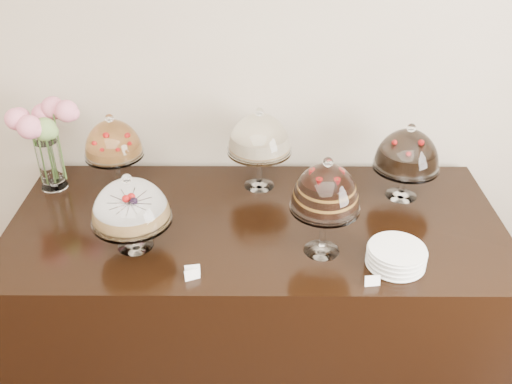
{
  "coord_description": "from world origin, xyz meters",
  "views": [
    {
      "loc": [
        0.23,
        0.34,
        2.35
      ],
      "look_at": [
        0.22,
        2.4,
        1.08
      ],
      "focal_mm": 40.0,
      "sensor_mm": 36.0,
      "label": 1
    }
  ],
  "objects_px": {
    "plate_stack": "(396,256)",
    "flower_vase": "(43,132)",
    "display_counter": "(256,296)",
    "cake_stand_choco_layer": "(326,191)",
    "cake_stand_sugar_sponge": "(130,205)",
    "cake_stand_cheesecake": "(259,137)",
    "cake_stand_fruit_tart": "(113,142)",
    "cake_stand_dark_choco": "(408,153)"
  },
  "relations": [
    {
      "from": "cake_stand_sugar_sponge",
      "to": "cake_stand_dark_choco",
      "type": "xyz_separation_m",
      "value": [
        1.2,
        0.4,
        0.03
      ]
    },
    {
      "from": "display_counter",
      "to": "cake_stand_choco_layer",
      "type": "height_order",
      "value": "cake_stand_choco_layer"
    },
    {
      "from": "flower_vase",
      "to": "cake_stand_fruit_tart",
      "type": "bearing_deg",
      "value": -1.67
    },
    {
      "from": "cake_stand_fruit_tart",
      "to": "plate_stack",
      "type": "bearing_deg",
      "value": -25.49
    },
    {
      "from": "cake_stand_choco_layer",
      "to": "cake_stand_cheesecake",
      "type": "xyz_separation_m",
      "value": [
        -0.26,
        0.52,
        -0.02
      ]
    },
    {
      "from": "display_counter",
      "to": "cake_stand_fruit_tart",
      "type": "height_order",
      "value": "cake_stand_fruit_tart"
    },
    {
      "from": "cake_stand_dark_choco",
      "to": "cake_stand_fruit_tart",
      "type": "height_order",
      "value": "cake_stand_fruit_tart"
    },
    {
      "from": "plate_stack",
      "to": "flower_vase",
      "type": "bearing_deg",
      "value": 158.97
    },
    {
      "from": "cake_stand_sugar_sponge",
      "to": "cake_stand_fruit_tart",
      "type": "distance_m",
      "value": 0.5
    },
    {
      "from": "display_counter",
      "to": "cake_stand_dark_choco",
      "type": "relative_size",
      "value": 5.84
    },
    {
      "from": "plate_stack",
      "to": "display_counter",
      "type": "bearing_deg",
      "value": 150.87
    },
    {
      "from": "cake_stand_dark_choco",
      "to": "display_counter",
      "type": "bearing_deg",
      "value": -162.84
    },
    {
      "from": "flower_vase",
      "to": "display_counter",
      "type": "bearing_deg",
      "value": -16.01
    },
    {
      "from": "cake_stand_dark_choco",
      "to": "plate_stack",
      "type": "distance_m",
      "value": 0.58
    },
    {
      "from": "cake_stand_cheesecake",
      "to": "flower_vase",
      "type": "bearing_deg",
      "value": -178.76
    },
    {
      "from": "cake_stand_dark_choco",
      "to": "flower_vase",
      "type": "height_order",
      "value": "flower_vase"
    },
    {
      "from": "cake_stand_choco_layer",
      "to": "flower_vase",
      "type": "bearing_deg",
      "value": 158.29
    },
    {
      "from": "cake_stand_sugar_sponge",
      "to": "flower_vase",
      "type": "relative_size",
      "value": 0.77
    },
    {
      "from": "cake_stand_sugar_sponge",
      "to": "cake_stand_fruit_tart",
      "type": "relative_size",
      "value": 0.88
    },
    {
      "from": "plate_stack",
      "to": "cake_stand_fruit_tart",
      "type": "bearing_deg",
      "value": 154.51
    },
    {
      "from": "cake_stand_choco_layer",
      "to": "plate_stack",
      "type": "relative_size",
      "value": 1.91
    },
    {
      "from": "cake_stand_sugar_sponge",
      "to": "flower_vase",
      "type": "xyz_separation_m",
      "value": [
        -0.49,
        0.47,
        0.1
      ]
    },
    {
      "from": "display_counter",
      "to": "cake_stand_cheesecake",
      "type": "relative_size",
      "value": 5.34
    },
    {
      "from": "cake_stand_cheesecake",
      "to": "cake_stand_fruit_tart",
      "type": "distance_m",
      "value": 0.69
    },
    {
      "from": "display_counter",
      "to": "plate_stack",
      "type": "xyz_separation_m",
      "value": [
        0.56,
        -0.31,
        0.49
      ]
    },
    {
      "from": "cake_stand_cheesecake",
      "to": "plate_stack",
      "type": "height_order",
      "value": "cake_stand_cheesecake"
    },
    {
      "from": "cake_stand_cheesecake",
      "to": "cake_stand_dark_choco",
      "type": "bearing_deg",
      "value": -7.66
    },
    {
      "from": "cake_stand_sugar_sponge",
      "to": "cake_stand_fruit_tart",
      "type": "height_order",
      "value": "cake_stand_fruit_tart"
    },
    {
      "from": "cake_stand_choco_layer",
      "to": "cake_stand_cheesecake",
      "type": "relative_size",
      "value": 1.06
    },
    {
      "from": "cake_stand_sugar_sponge",
      "to": "cake_stand_dark_choco",
      "type": "distance_m",
      "value": 1.27
    },
    {
      "from": "cake_stand_sugar_sponge",
      "to": "plate_stack",
      "type": "xyz_separation_m",
      "value": [
        1.06,
        -0.12,
        -0.16
      ]
    },
    {
      "from": "display_counter",
      "to": "cake_stand_cheesecake",
      "type": "distance_m",
      "value": 0.78
    },
    {
      "from": "display_counter",
      "to": "cake_stand_sugar_sponge",
      "type": "distance_m",
      "value": 0.85
    },
    {
      "from": "display_counter",
      "to": "cake_stand_choco_layer",
      "type": "distance_m",
      "value": 0.82
    },
    {
      "from": "cake_stand_cheesecake",
      "to": "cake_stand_fruit_tart",
      "type": "bearing_deg",
      "value": -177.4
    },
    {
      "from": "cake_stand_sugar_sponge",
      "to": "cake_stand_cheesecake",
      "type": "bearing_deg",
      "value": 43.7
    },
    {
      "from": "cake_stand_choco_layer",
      "to": "cake_stand_cheesecake",
      "type": "height_order",
      "value": "cake_stand_choco_layer"
    },
    {
      "from": "cake_stand_fruit_tart",
      "to": "plate_stack",
      "type": "height_order",
      "value": "cake_stand_fruit_tart"
    },
    {
      "from": "cake_stand_cheesecake",
      "to": "plate_stack",
      "type": "distance_m",
      "value": 0.85
    },
    {
      "from": "cake_stand_dark_choco",
      "to": "plate_stack",
      "type": "relative_size",
      "value": 1.64
    },
    {
      "from": "display_counter",
      "to": "cake_stand_sugar_sponge",
      "type": "relative_size",
      "value": 6.36
    },
    {
      "from": "display_counter",
      "to": "cake_stand_dark_choco",
      "type": "xyz_separation_m",
      "value": [
        0.69,
        0.21,
        0.68
      ]
    }
  ]
}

